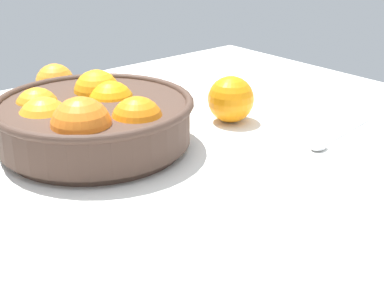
{
  "coord_description": "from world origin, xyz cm",
  "views": [
    {
      "loc": [
        -45.61,
        -50.88,
        32.63
      ],
      "look_at": [
        -1.59,
        1.1,
        4.24
      ],
      "focal_mm": 53.06,
      "sensor_mm": 36.0,
      "label": 1
    }
  ],
  "objects_px": {
    "loose_orange_0": "(231,99)",
    "spoon": "(333,138)",
    "fruit_bowl": "(92,120)",
    "loose_orange_1": "(55,83)"
  },
  "relations": [
    {
      "from": "loose_orange_0",
      "to": "spoon",
      "type": "height_order",
      "value": "loose_orange_0"
    },
    {
      "from": "fruit_bowl",
      "to": "spoon",
      "type": "relative_size",
      "value": 1.61
    },
    {
      "from": "loose_orange_0",
      "to": "loose_orange_1",
      "type": "relative_size",
      "value": 1.1
    },
    {
      "from": "loose_orange_1",
      "to": "spoon",
      "type": "height_order",
      "value": "loose_orange_1"
    },
    {
      "from": "loose_orange_1",
      "to": "fruit_bowl",
      "type": "bearing_deg",
      "value": -105.36
    },
    {
      "from": "spoon",
      "to": "fruit_bowl",
      "type": "bearing_deg",
      "value": 145.0
    },
    {
      "from": "fruit_bowl",
      "to": "loose_orange_1",
      "type": "bearing_deg",
      "value": 74.64
    },
    {
      "from": "loose_orange_0",
      "to": "spoon",
      "type": "relative_size",
      "value": 0.43
    },
    {
      "from": "loose_orange_1",
      "to": "spoon",
      "type": "bearing_deg",
      "value": -62.76
    },
    {
      "from": "fruit_bowl",
      "to": "loose_orange_1",
      "type": "height_order",
      "value": "fruit_bowl"
    }
  ]
}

